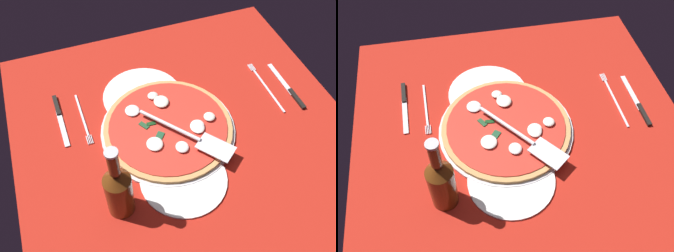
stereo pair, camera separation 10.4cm
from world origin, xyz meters
TOP-DOWN VIEW (x-y plane):
  - ground_plane at (0.00, 0.00)cm, footprint 92.78×92.78cm
  - pizza_pan at (1.51, 4.26)cm, footprint 37.31×37.31cm
  - dinner_plate_left at (-14.67, 5.95)cm, footprint 22.21×22.21cm
  - dinner_plate_right at (16.25, 7.08)cm, footprint 23.63×23.63cm
  - pizza at (1.55, 4.16)cm, footprint 35.67×35.67cm
  - pizza_server at (-4.68, 0.35)cm, footprint 24.31×20.27cm
  - place_setting_near at (5.20, -32.84)cm, footprint 22.55×13.50cm
  - place_setting_far at (15.12, 29.03)cm, footprint 21.51×13.92cm
  - beer_bottle at (-16.95, 22.66)cm, footprint 6.42×6.42cm

SIDE VIEW (x-z plane):
  - ground_plane at x=0.00cm, z-range -0.80..0.00cm
  - place_setting_far at x=15.12cm, z-range -0.35..1.05cm
  - place_setting_near at x=5.20cm, z-range -0.34..1.06cm
  - dinner_plate_left at x=-14.67cm, z-range 0.00..1.00cm
  - dinner_plate_right at x=16.25cm, z-range 0.00..1.00cm
  - pizza_pan at x=1.51cm, z-range 0.00..1.18cm
  - pizza at x=1.55cm, z-range 0.62..3.25cm
  - pizza_server at x=-4.68cm, z-range 3.66..4.66cm
  - beer_bottle at x=-16.95cm, z-range -2.93..20.58cm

